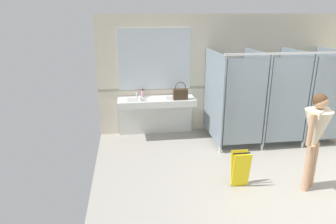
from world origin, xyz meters
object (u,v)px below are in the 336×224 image
Objects in this scene: person_standing at (316,131)px; wet_floor_sign at (240,169)px; soap_dispenser at (143,94)px; handbag at (180,94)px; paper_cup at (140,98)px.

person_standing reaches higher than wet_floor_sign.
wet_floor_sign is (1.39, -2.41, -0.67)m from soap_dispenser.
wet_floor_sign is at bearing -74.08° from handbag.
person_standing is at bearing -46.86° from soap_dispenser.
person_standing is at bearing -54.29° from handbag.
person_standing is 16.83× the size of paper_cup.
wet_floor_sign is (-1.06, 0.21, -0.67)m from person_standing.
handbag is at bearing 125.71° from person_standing.
handbag is 2.31m from wet_floor_sign.
person_standing reaches higher than paper_cup.
paper_cup is (-0.86, 0.03, -0.08)m from handbag.
person_standing is 4.07× the size of handbag.
handbag is 4.13× the size of paper_cup.
paper_cup is 0.16× the size of wet_floor_sign.
soap_dispenser is 0.31× the size of wet_floor_sign.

